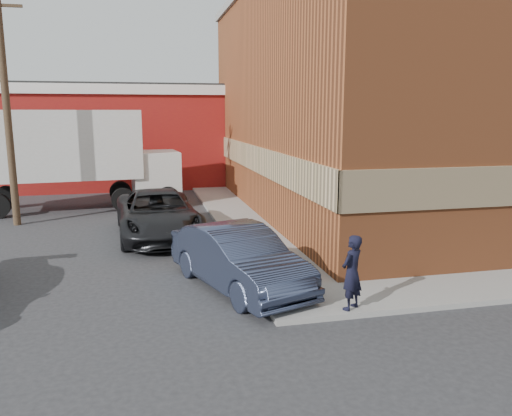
{
  "coord_description": "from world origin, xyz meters",
  "views": [
    {
      "loc": [
        -2.92,
        -10.54,
        4.08
      ],
      "look_at": [
        0.06,
        2.4,
        1.54
      ],
      "focal_mm": 35.0,
      "sensor_mm": 36.0,
      "label": 1
    }
  ],
  "objects": [
    {
      "name": "sidewalk_west",
      "position": [
        0.6,
        9.0,
        0.06
      ],
      "size": [
        1.8,
        18.0,
        0.12
      ],
      "primitive_type": "cube",
      "color": "gray",
      "rests_on": "ground"
    },
    {
      "name": "utility_pole",
      "position": [
        -7.5,
        9.0,
        4.75
      ],
      "size": [
        2.0,
        0.26,
        9.0
      ],
      "color": "#4F3A27",
      "rests_on": "ground"
    },
    {
      "name": "sedan",
      "position": [
        -0.8,
        0.5,
        0.74
      ],
      "size": [
        2.93,
        4.73,
        1.47
      ],
      "primitive_type": "imported",
      "rotation": [
        0.0,
        0.0,
        0.33
      ],
      "color": "#2F364E",
      "rests_on": "ground"
    },
    {
      "name": "man",
      "position": [
        1.14,
        -1.55,
        0.9
      ],
      "size": [
        0.68,
        0.63,
        1.56
      ],
      "primitive_type": "imported",
      "rotation": [
        0.0,
        0.0,
        3.75
      ],
      "color": "black",
      "rests_on": "sidewalk_south"
    },
    {
      "name": "box_truck",
      "position": [
        -5.4,
        11.78,
        2.42
      ],
      "size": [
        8.68,
        3.25,
        4.19
      ],
      "rotation": [
        0.0,
        0.0,
        0.09
      ],
      "color": "silver",
      "rests_on": "ground"
    },
    {
      "name": "ground",
      "position": [
        0.0,
        0.0,
        0.0
      ],
      "size": [
        90.0,
        90.0,
        0.0
      ],
      "primitive_type": "plane",
      "color": "#28282B",
      "rests_on": "ground"
    },
    {
      "name": "warehouse",
      "position": [
        -6.0,
        20.0,
        2.81
      ],
      "size": [
        16.3,
        8.3,
        5.6
      ],
      "color": "maroon",
      "rests_on": "ground"
    },
    {
      "name": "brick_building",
      "position": [
        8.5,
        9.0,
        4.68
      ],
      "size": [
        14.25,
        18.25,
        9.36
      ],
      "color": "brown",
      "rests_on": "ground"
    },
    {
      "name": "suv_a",
      "position": [
        -2.46,
        6.02,
        0.77
      ],
      "size": [
        2.88,
        5.67,
        1.53
      ],
      "primitive_type": "imported",
      "rotation": [
        0.0,
        0.0,
        0.06
      ],
      "color": "black",
      "rests_on": "ground"
    }
  ]
}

